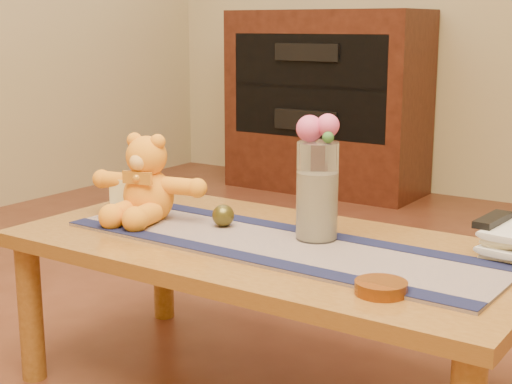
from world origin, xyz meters
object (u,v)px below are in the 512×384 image
Objects in this scene: pillar_candle at (132,196)px; glass_vase at (317,191)px; book_bottom at (492,247)px; bronze_ball at (223,216)px; tv_remote at (493,220)px; teddy_bear at (148,179)px; amber_dish at (381,288)px.

glass_vase reaches higher than pillar_candle.
book_bottom is at bearing 22.98° from glass_vase.
bronze_ball is 0.39× the size of tv_remote.
book_bottom is at bearing 5.00° from teddy_bear.
pillar_candle is at bearing -172.80° from glass_vase.
amber_dish is at bearing -101.76° from book_bottom.
glass_vase reaches higher than tv_remote.
bronze_ball reaches higher than book_bottom.
glass_vase reaches higher than bronze_ball.
pillar_candle is 1.04m from book_bottom.
teddy_bear is 3.05× the size of amber_dish.
book_bottom is at bearing 13.98° from pillar_candle.
pillar_candle is 0.93m from amber_dish.
amber_dish is (-0.10, -0.45, 0.00)m from book_bottom.
tv_remote is (0.69, 0.20, 0.05)m from bronze_ball.
teddy_bear is at bearing -169.56° from bronze_ball.
teddy_bear is 2.19× the size of tv_remote.
pillar_candle is 0.32m from bronze_ball.
glass_vase is (0.59, 0.07, 0.07)m from pillar_candle.
amber_dish is at bearing -98.96° from tv_remote.
glass_vase is 2.27× the size of amber_dish.
glass_vase is 0.47m from book_bottom.
book_bottom is 1.39× the size of tv_remote.
tv_remote is at bearing 77.05° from amber_dish.
glass_vase is 4.13× the size of bronze_ball.
tv_remote reaches higher than book_bottom.
amber_dish is (0.59, -0.23, -0.03)m from bronze_ball.
pillar_candle is 0.50× the size of book_bottom.
teddy_bear is at bearing -163.56° from book_bottom.
teddy_bear is 5.56× the size of bronze_ball.
amber_dish is at bearing -23.27° from teddy_bear.
glass_vase is (0.52, 0.08, 0.01)m from teddy_bear.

